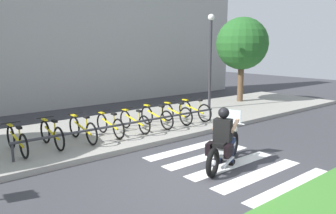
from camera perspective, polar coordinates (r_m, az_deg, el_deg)
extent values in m
plane|color=#38383D|center=(7.40, 4.98, -12.05)|extent=(48.00, 48.00, 0.00)
cube|color=gray|center=(10.93, -11.86, -4.34)|extent=(24.00, 4.40, 0.15)
cube|color=white|center=(7.37, 20.79, -12.79)|extent=(2.80, 0.40, 0.01)
cube|color=white|center=(7.76, 15.60, -11.28)|extent=(2.80, 0.40, 0.01)
cube|color=white|center=(8.21, 10.99, -9.85)|extent=(2.80, 0.40, 0.01)
cube|color=white|center=(8.71, 6.92, -8.53)|extent=(2.80, 0.40, 0.01)
cube|color=white|center=(9.25, 3.33, -7.32)|extent=(2.80, 0.40, 0.01)
torus|color=black|center=(8.78, 11.33, -6.25)|extent=(0.66, 0.38, 0.66)
cylinder|color=silver|center=(8.78, 11.33, -6.25)|extent=(0.15, 0.14, 0.12)
torus|color=black|center=(7.31, 7.81, -9.60)|extent=(0.66, 0.38, 0.66)
cylinder|color=silver|center=(7.31, 7.81, -9.60)|extent=(0.15, 0.14, 0.12)
cube|color=silver|center=(8.00, 9.77, -6.82)|extent=(0.93, 0.62, 0.28)
ellipsoid|color=black|center=(8.14, 10.29, -4.92)|extent=(0.59, 0.47, 0.22)
cube|color=black|center=(7.75, 9.31, -6.21)|extent=(0.63, 0.48, 0.10)
cube|color=black|center=(7.69, 7.30, -7.16)|extent=(0.34, 0.24, 0.28)
cube|color=black|center=(7.56, 10.47, -7.56)|extent=(0.34, 0.24, 0.28)
cylinder|color=silver|center=(8.48, 11.17, -2.77)|extent=(0.28, 0.58, 0.03)
sphere|color=white|center=(8.73, 11.51, -3.76)|extent=(0.18, 0.18, 0.18)
cube|color=silver|center=(8.47, 11.27, -1.54)|extent=(0.20, 0.38, 0.32)
cylinder|color=silver|center=(7.79, 10.39, -9.43)|extent=(0.76, 0.40, 0.08)
cube|color=black|center=(7.74, 9.54, -3.94)|extent=(0.40, 0.47, 0.52)
sphere|color=black|center=(7.68, 9.70, -1.00)|extent=(0.26, 0.26, 0.26)
cylinder|color=tan|center=(8.00, 8.55, -2.87)|extent=(0.51, 0.29, 0.26)
cylinder|color=tan|center=(7.87, 11.59, -3.18)|extent=(0.51, 0.29, 0.26)
cylinder|color=#1E284C|center=(8.02, 8.69, -6.08)|extent=(0.46, 0.31, 0.24)
cylinder|color=#1E284C|center=(8.22, 8.90, -8.00)|extent=(0.11, 0.11, 0.48)
cube|color=black|center=(8.32, 8.94, -9.24)|extent=(0.26, 0.19, 0.08)
cylinder|color=#1E284C|center=(7.93, 10.90, -6.34)|extent=(0.46, 0.31, 0.24)
cylinder|color=#1E284C|center=(8.14, 11.06, -8.28)|extent=(0.11, 0.11, 0.48)
cube|color=black|center=(8.24, 11.09, -9.52)|extent=(0.26, 0.19, 0.08)
torus|color=black|center=(9.61, -25.72, -4.80)|extent=(0.07, 0.63, 0.63)
torus|color=black|center=(8.64, -23.84, -6.29)|extent=(0.07, 0.63, 0.63)
cylinder|color=gold|center=(9.11, -24.86, -5.12)|extent=(0.09, 0.93, 0.25)
cylinder|color=gold|center=(8.83, -24.46, -4.49)|extent=(0.04, 0.04, 0.38)
cube|color=black|center=(8.78, -24.55, -3.28)|extent=(0.11, 0.20, 0.06)
cylinder|color=black|center=(9.42, -25.75, -2.49)|extent=(0.48, 0.05, 0.03)
cube|color=gold|center=(9.53, -25.88, -2.82)|extent=(0.09, 0.28, 0.04)
torus|color=black|center=(9.80, -20.63, -4.08)|extent=(0.08, 0.65, 0.65)
torus|color=black|center=(8.93, -18.45, -5.32)|extent=(0.08, 0.65, 0.65)
cylinder|color=gold|center=(9.34, -19.62, -4.28)|extent=(0.09, 0.86, 0.24)
cylinder|color=gold|center=(9.09, -19.12, -3.57)|extent=(0.04, 0.04, 0.40)
cube|color=black|center=(9.04, -19.20, -2.35)|extent=(0.11, 0.20, 0.06)
cylinder|color=black|center=(9.61, -20.60, -1.70)|extent=(0.48, 0.05, 0.03)
cube|color=gold|center=(9.72, -20.77, -2.06)|extent=(0.09, 0.28, 0.04)
torus|color=black|center=(10.14, -16.00, -3.33)|extent=(0.07, 0.65, 0.65)
torus|color=black|center=(9.22, -13.18, -4.58)|extent=(0.07, 0.65, 0.65)
cylinder|color=gold|center=(9.66, -14.68, -3.55)|extent=(0.09, 0.95, 0.26)
cylinder|color=gold|center=(9.39, -14.00, -2.88)|extent=(0.04, 0.04, 0.40)
cube|color=black|center=(9.35, -14.05, -1.70)|extent=(0.11, 0.20, 0.06)
cylinder|color=black|center=(9.95, -15.87, -1.05)|extent=(0.48, 0.05, 0.03)
cube|color=gold|center=(10.06, -16.10, -1.40)|extent=(0.09, 0.28, 0.04)
torus|color=black|center=(10.46, -11.43, -2.79)|extent=(0.07, 0.62, 0.62)
torus|color=black|center=(9.67, -8.61, -3.80)|extent=(0.07, 0.62, 0.62)
cylinder|color=gold|center=(10.04, -10.09, -2.93)|extent=(0.09, 0.85, 0.24)
cylinder|color=gold|center=(9.81, -9.40, -2.28)|extent=(0.04, 0.04, 0.38)
cube|color=black|center=(9.77, -9.43, -1.19)|extent=(0.11, 0.20, 0.06)
cylinder|color=black|center=(10.29, -11.25, -0.66)|extent=(0.48, 0.05, 0.03)
cube|color=gold|center=(10.39, -11.49, -0.99)|extent=(0.09, 0.28, 0.04)
torus|color=black|center=(10.92, -7.44, -2.15)|extent=(0.07, 0.60, 0.60)
torus|color=black|center=(10.09, -4.15, -3.14)|extent=(0.07, 0.60, 0.60)
cylinder|color=gold|center=(10.49, -5.87, -2.30)|extent=(0.09, 0.93, 0.25)
cylinder|color=gold|center=(10.25, -5.04, -1.71)|extent=(0.04, 0.04, 0.37)
cube|color=black|center=(10.21, -5.06, -0.70)|extent=(0.11, 0.20, 0.06)
cylinder|color=black|center=(10.76, -7.18, -0.17)|extent=(0.48, 0.05, 0.03)
cube|color=gold|center=(10.86, -7.48, -0.47)|extent=(0.09, 0.28, 0.04)
torus|color=black|center=(11.40, -3.69, -1.43)|extent=(0.08, 0.65, 0.65)
torus|color=black|center=(10.60, -0.20, -2.32)|extent=(0.08, 0.65, 0.65)
cylinder|color=gold|center=(10.98, -2.02, -1.52)|extent=(0.09, 0.95, 0.26)
cylinder|color=gold|center=(10.75, -1.13, -0.88)|extent=(0.04, 0.04, 0.40)
cube|color=black|center=(10.71, -1.13, 0.16)|extent=(0.11, 0.20, 0.06)
cylinder|color=black|center=(11.24, -3.39, 0.64)|extent=(0.48, 0.05, 0.03)
cube|color=gold|center=(11.33, -3.71, 0.31)|extent=(0.09, 0.28, 0.04)
torus|color=black|center=(11.89, -0.08, -0.92)|extent=(0.07, 0.65, 0.65)
torus|color=black|center=(11.20, 3.15, -1.65)|extent=(0.07, 0.65, 0.65)
cylinder|color=gold|center=(11.52, 1.49, -0.96)|extent=(0.09, 0.86, 0.24)
cylinder|color=gold|center=(11.32, 2.32, -0.32)|extent=(0.04, 0.04, 0.40)
cube|color=black|center=(11.28, 2.32, 0.66)|extent=(0.11, 0.20, 0.06)
cylinder|color=black|center=(11.74, 0.23, 1.06)|extent=(0.48, 0.05, 0.03)
cube|color=gold|center=(11.82, -0.08, 0.74)|extent=(0.09, 0.28, 0.04)
torus|color=black|center=(12.47, 3.01, -0.36)|extent=(0.08, 0.66, 0.66)
torus|color=black|center=(11.78, 6.41, -1.06)|extent=(0.08, 0.66, 0.66)
cylinder|color=gold|center=(12.10, 4.67, -0.39)|extent=(0.09, 0.90, 0.25)
cylinder|color=gold|center=(11.90, 5.55, 0.24)|extent=(0.04, 0.04, 0.40)
cube|color=black|center=(11.87, 5.56, 1.20)|extent=(0.11, 0.20, 0.06)
cylinder|color=black|center=(12.32, 3.36, 1.57)|extent=(0.48, 0.05, 0.03)
cube|color=gold|center=(12.40, 3.03, 1.25)|extent=(0.09, 0.28, 0.04)
cylinder|color=#333338|center=(9.79, -6.27, -2.75)|extent=(6.79, 0.07, 0.07)
cylinder|color=#333338|center=(8.58, -25.47, -7.20)|extent=(0.06, 0.06, 0.45)
cylinder|color=#333338|center=(11.93, 7.35, -1.47)|extent=(0.06, 0.06, 0.45)
cylinder|color=#2D2D33|center=(14.29, 7.35, 6.92)|extent=(0.12, 0.12, 3.92)
sphere|color=white|center=(14.32, 7.55, 15.25)|extent=(0.28, 0.28, 0.28)
cylinder|color=brown|center=(16.60, 12.53, 4.08)|extent=(0.29, 0.29, 2.10)
sphere|color=#235B23|center=(16.51, 12.80, 10.76)|extent=(2.52, 2.52, 2.52)
cube|color=#9F9F9F|center=(15.94, -22.29, 15.18)|extent=(24.00, 1.20, 8.68)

